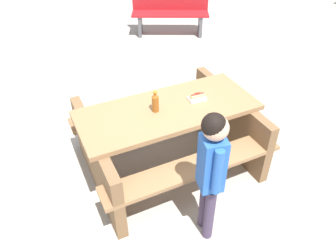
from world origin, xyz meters
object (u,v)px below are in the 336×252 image
child_in_coat (211,164)px  picnic_table (168,132)px  soda_bottle (155,102)px  park_bench_near (170,11)px  hotdog_tray (197,97)px

child_in_coat → picnic_table: bearing=71.0°
soda_bottle → park_bench_near: size_ratio=0.16×
hotdog_tray → child_in_coat: (-0.63, -0.81, 0.04)m
picnic_table → hotdog_tray: size_ratio=10.20×
hotdog_tray → park_bench_near: size_ratio=0.15×
soda_bottle → park_bench_near: bearing=47.5°
park_bench_near → child_in_coat: bearing=-126.5°
picnic_table → soda_bottle: size_ratio=9.45×
picnic_table → hotdog_tray: hotdog_tray is taller
picnic_table → soda_bottle: bearing=162.5°
picnic_table → hotdog_tray: 0.47m
child_in_coat → park_bench_near: (2.81, 3.79, -0.38)m
child_in_coat → park_bench_near: child_in_coat is taller
picnic_table → park_bench_near: 3.84m
hotdog_tray → park_bench_near: bearing=53.9°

